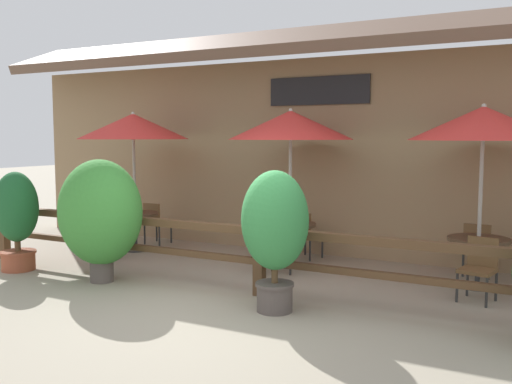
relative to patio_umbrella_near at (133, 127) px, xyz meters
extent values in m
plane|color=#9E937F|center=(3.53, -2.70, -2.36)|extent=(60.00, 60.00, 0.00)
cube|color=#997A56|center=(3.53, 1.50, -0.56)|extent=(14.00, 0.40, 3.60)
cube|color=brown|center=(3.53, 0.95, 1.51)|extent=(14.28, 1.48, 0.70)
cube|color=black|center=(3.22, 1.27, 0.64)|extent=(1.90, 0.04, 0.50)
cube|color=brown|center=(3.53, -1.65, -1.47)|extent=(10.40, 0.14, 0.11)
cube|color=brown|center=(3.53, -1.65, -1.89)|extent=(10.40, 0.10, 0.09)
cube|color=brown|center=(-1.60, -1.65, -1.89)|extent=(0.14, 0.14, 0.95)
cube|color=brown|center=(3.53, -1.65, -1.89)|extent=(0.14, 0.14, 0.95)
cylinder|color=#B7B2A8|center=(0.00, 0.00, -1.26)|extent=(0.06, 0.06, 2.20)
cone|color=red|center=(0.00, 0.00, 0.00)|extent=(2.08, 2.08, 0.48)
sphere|color=#B2ADA3|center=(0.00, 0.00, 0.24)|extent=(0.07, 0.07, 0.07)
cylinder|color=#4C3826|center=(0.00, 0.00, -1.66)|extent=(0.87, 0.87, 0.05)
cylinder|color=#333333|center=(0.00, 0.00, -2.02)|extent=(0.07, 0.07, 0.68)
cylinder|color=#333333|center=(0.00, 0.00, -2.35)|extent=(0.48, 0.48, 0.03)
cube|color=brown|center=(-0.05, -0.76, -1.94)|extent=(0.47, 0.47, 0.05)
cube|color=brown|center=(-0.07, -0.57, -1.72)|extent=(0.40, 0.09, 0.40)
cylinder|color=#2D2D2D|center=(-0.21, -0.98, -2.17)|extent=(0.04, 0.04, 0.39)
cylinder|color=#2D2D2D|center=(0.17, -0.92, -2.17)|extent=(0.04, 0.04, 0.39)
cylinder|color=#2D2D2D|center=(-0.26, -0.60, -2.17)|extent=(0.04, 0.04, 0.39)
cylinder|color=#2D2D2D|center=(0.12, -0.55, -2.17)|extent=(0.04, 0.04, 0.39)
cube|color=brown|center=(-0.05, 0.76, -1.94)|extent=(0.43, 0.43, 0.05)
cube|color=brown|center=(-0.06, 0.57, -1.72)|extent=(0.40, 0.05, 0.40)
cylinder|color=#2D2D2D|center=(0.15, 0.94, -2.17)|extent=(0.04, 0.04, 0.39)
cylinder|color=#2D2D2D|center=(-0.23, 0.96, -2.17)|extent=(0.04, 0.04, 0.39)
cylinder|color=#2D2D2D|center=(0.13, 0.56, -2.17)|extent=(0.04, 0.04, 0.39)
cylinder|color=#2D2D2D|center=(-0.25, 0.58, -2.17)|extent=(0.04, 0.04, 0.39)
cylinder|color=#B7B2A8|center=(3.16, 0.17, -1.26)|extent=(0.06, 0.06, 2.20)
cone|color=red|center=(3.16, 0.17, 0.00)|extent=(2.08, 2.08, 0.48)
sphere|color=#B2ADA3|center=(3.16, 0.17, 0.24)|extent=(0.07, 0.07, 0.07)
cylinder|color=#4C3826|center=(3.16, 0.17, -1.66)|extent=(0.87, 0.87, 0.05)
cylinder|color=#333333|center=(3.16, 0.17, -2.02)|extent=(0.07, 0.07, 0.68)
cylinder|color=#333333|center=(3.16, 0.17, -2.35)|extent=(0.48, 0.48, 0.03)
cube|color=brown|center=(3.20, -0.55, -1.94)|extent=(0.51, 0.51, 0.05)
cube|color=brown|center=(3.25, -0.36, -1.72)|extent=(0.40, 0.13, 0.40)
cylinder|color=#2D2D2D|center=(2.97, -0.68, -2.17)|extent=(0.04, 0.04, 0.39)
cylinder|color=#2D2D2D|center=(3.34, -0.78, -2.17)|extent=(0.04, 0.04, 0.39)
cylinder|color=#2D2D2D|center=(3.06, -0.32, -2.17)|extent=(0.04, 0.04, 0.39)
cylinder|color=#2D2D2D|center=(3.43, -0.41, -2.17)|extent=(0.04, 0.04, 0.39)
cube|color=brown|center=(3.18, 0.89, -1.94)|extent=(0.51, 0.51, 0.05)
cube|color=brown|center=(3.14, 0.71, -1.72)|extent=(0.40, 0.13, 0.40)
cylinder|color=#2D2D2D|center=(3.41, 1.03, -2.17)|extent=(0.04, 0.04, 0.39)
cylinder|color=#2D2D2D|center=(3.04, 1.12, -2.17)|extent=(0.04, 0.04, 0.39)
cylinder|color=#2D2D2D|center=(3.32, 0.67, -2.17)|extent=(0.04, 0.04, 0.39)
cylinder|color=#2D2D2D|center=(2.96, 0.75, -2.17)|extent=(0.04, 0.04, 0.39)
cylinder|color=#B7B2A8|center=(6.13, 0.17, -1.26)|extent=(0.06, 0.06, 2.20)
cone|color=red|center=(6.13, 0.17, 0.00)|extent=(2.08, 2.08, 0.48)
sphere|color=#B2ADA3|center=(6.13, 0.17, 0.24)|extent=(0.07, 0.07, 0.07)
cylinder|color=#4C3826|center=(6.13, 0.17, -1.66)|extent=(0.87, 0.87, 0.05)
cylinder|color=#333333|center=(6.13, 0.17, -2.02)|extent=(0.07, 0.07, 0.68)
cylinder|color=#333333|center=(6.13, 0.17, -2.35)|extent=(0.48, 0.48, 0.03)
cube|color=brown|center=(6.21, -0.59, -1.94)|extent=(0.50, 0.50, 0.05)
cube|color=brown|center=(6.25, -0.40, -1.72)|extent=(0.40, 0.12, 0.40)
cylinder|color=#2D2D2D|center=(5.98, -0.73, -2.17)|extent=(0.04, 0.04, 0.39)
cylinder|color=#2D2D2D|center=(6.35, -0.81, -2.17)|extent=(0.04, 0.04, 0.39)
cylinder|color=#2D2D2D|center=(6.06, -0.36, -2.17)|extent=(0.04, 0.04, 0.39)
cylinder|color=#2D2D2D|center=(6.43, -0.44, -2.17)|extent=(0.04, 0.04, 0.39)
cube|color=brown|center=(6.06, 0.92, -1.94)|extent=(0.45, 0.45, 0.05)
cube|color=brown|center=(6.05, 0.73, -1.72)|extent=(0.40, 0.06, 0.40)
cylinder|color=#2D2D2D|center=(6.26, 1.10, -2.17)|extent=(0.04, 0.04, 0.39)
cylinder|color=#2D2D2D|center=(5.88, 1.13, -2.17)|extent=(0.04, 0.04, 0.39)
cylinder|color=#2D2D2D|center=(6.23, 0.72, -2.17)|extent=(0.04, 0.04, 0.39)
cylinder|color=#2D2D2D|center=(5.86, 0.75, -2.17)|extent=(0.04, 0.04, 0.39)
cylinder|color=#564C47|center=(1.08, -2.09, -2.17)|extent=(0.35, 0.35, 0.38)
cylinder|color=#564C47|center=(1.08, -2.09, -2.00)|extent=(0.38, 0.38, 0.04)
ellipsoid|color=#3D8E38|center=(1.08, -2.09, -1.31)|extent=(1.29, 1.16, 1.58)
cylinder|color=#564C47|center=(4.02, -2.20, -2.18)|extent=(0.45, 0.45, 0.36)
cylinder|color=#564C47|center=(4.02, -2.20, -2.02)|extent=(0.49, 0.49, 0.04)
cylinder|color=brown|center=(4.02, -2.20, -1.81)|extent=(0.08, 0.08, 0.37)
ellipsoid|color=#338442|center=(4.02, -2.20, -1.21)|extent=(0.85, 0.77, 1.24)
cylinder|color=#9E4C33|center=(-0.65, -2.16, -2.20)|extent=(0.53, 0.53, 0.32)
cylinder|color=#9E4C33|center=(-0.65, -2.16, -2.06)|extent=(0.57, 0.57, 0.04)
cylinder|color=brown|center=(-0.65, -2.16, -1.87)|extent=(0.10, 0.10, 0.34)
ellipsoid|color=#1E5B2D|center=(-0.65, -2.16, -1.32)|extent=(0.74, 0.66, 1.14)
camera|label=1|loc=(7.04, -8.46, -0.18)|focal=40.00mm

